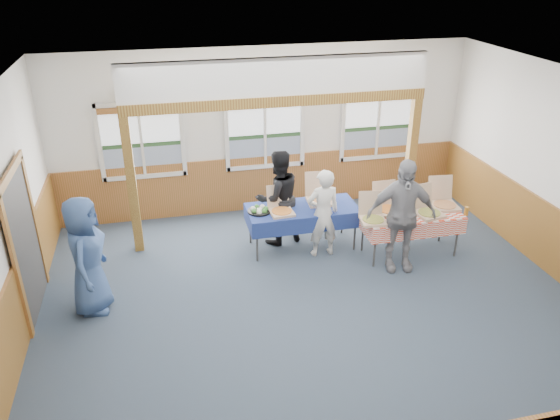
{
  "coord_description": "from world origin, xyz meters",
  "views": [
    {
      "loc": [
        -1.99,
        -6.36,
        4.78
      ],
      "look_at": [
        -0.28,
        1.0,
        1.13
      ],
      "focal_mm": 35.0,
      "sensor_mm": 36.0,
      "label": 1
    }
  ],
  "objects_px": {
    "table_right": "(411,217)",
    "woman_white": "(323,213)",
    "person_grey": "(401,215)",
    "man_blue": "(87,256)",
    "woman_black": "(278,198)",
    "table_left": "(302,210)"
  },
  "relations": [
    {
      "from": "table_right",
      "to": "man_blue",
      "type": "xyz_separation_m",
      "value": [
        -5.15,
        -0.44,
        0.19
      ]
    },
    {
      "from": "man_blue",
      "to": "table_left",
      "type": "bearing_deg",
      "value": -63.43
    },
    {
      "from": "table_left",
      "to": "woman_black",
      "type": "xyz_separation_m",
      "value": [
        -0.36,
        0.28,
        0.16
      ]
    },
    {
      "from": "woman_white",
      "to": "person_grey",
      "type": "distance_m",
      "value": 1.29
    },
    {
      "from": "woman_white",
      "to": "man_blue",
      "type": "xyz_separation_m",
      "value": [
        -3.69,
        -0.76,
        0.11
      ]
    },
    {
      "from": "table_right",
      "to": "woman_white",
      "type": "height_order",
      "value": "woman_white"
    },
    {
      "from": "man_blue",
      "to": "person_grey",
      "type": "xyz_separation_m",
      "value": [
        4.77,
        0.07,
        0.06
      ]
    },
    {
      "from": "table_left",
      "to": "person_grey",
      "type": "height_order",
      "value": "person_grey"
    },
    {
      "from": "woman_black",
      "to": "person_grey",
      "type": "height_order",
      "value": "person_grey"
    },
    {
      "from": "table_right",
      "to": "person_grey",
      "type": "distance_m",
      "value": 0.58
    },
    {
      "from": "woman_white",
      "to": "man_blue",
      "type": "distance_m",
      "value": 3.77
    },
    {
      "from": "table_left",
      "to": "woman_white",
      "type": "distance_m",
      "value": 0.43
    },
    {
      "from": "woman_black",
      "to": "person_grey",
      "type": "relative_size",
      "value": 0.91
    },
    {
      "from": "table_right",
      "to": "woman_black",
      "type": "distance_m",
      "value": 2.29
    },
    {
      "from": "person_grey",
      "to": "man_blue",
      "type": "bearing_deg",
      "value": -169.04
    },
    {
      "from": "table_right",
      "to": "woman_white",
      "type": "xyz_separation_m",
      "value": [
        -1.46,
        0.32,
        0.08
      ]
    },
    {
      "from": "woman_black",
      "to": "table_right",
      "type": "bearing_deg",
      "value": 141.71
    },
    {
      "from": "woman_white",
      "to": "person_grey",
      "type": "relative_size",
      "value": 0.82
    },
    {
      "from": "woman_black",
      "to": "person_grey",
      "type": "bearing_deg",
      "value": 128.51
    },
    {
      "from": "table_right",
      "to": "person_grey",
      "type": "xyz_separation_m",
      "value": [
        -0.38,
        -0.37,
        0.25
      ]
    },
    {
      "from": "table_left",
      "to": "table_right",
      "type": "relative_size",
      "value": 1.17
    },
    {
      "from": "table_left",
      "to": "table_right",
      "type": "xyz_separation_m",
      "value": [
        1.72,
        -0.65,
        -0.01
      ]
    }
  ]
}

